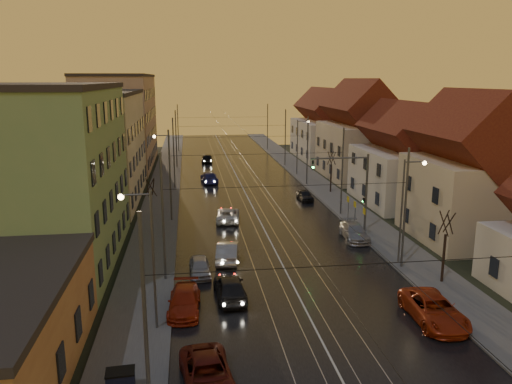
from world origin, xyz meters
name	(u,v)px	position (x,y,z in m)	size (l,w,h in m)	color
ground	(319,337)	(0.00, 0.00, 0.00)	(160.00, 160.00, 0.00)	black
road	(241,185)	(0.00, 40.00, 0.02)	(16.00, 120.00, 0.04)	black
sidewalk_left	(164,187)	(-10.00, 40.00, 0.07)	(4.00, 120.00, 0.15)	#4C4C4C
sidewalk_right	(315,182)	(10.00, 40.00, 0.07)	(4.00, 120.00, 0.15)	#4C4C4C
tram_rail_0	(225,185)	(-2.20, 40.00, 0.06)	(0.06, 120.00, 0.03)	gray
tram_rail_1	(235,185)	(-0.77, 40.00, 0.06)	(0.06, 120.00, 0.03)	gray
tram_rail_2	(247,185)	(0.77, 40.00, 0.06)	(0.06, 120.00, 0.03)	gray
tram_rail_3	(258,184)	(2.20, 40.00, 0.06)	(0.06, 120.00, 0.03)	gray
apartment_left_1	(43,179)	(-17.50, 14.00, 6.50)	(10.00, 18.00, 13.00)	#6E955F
apartment_left_2	(93,149)	(-17.50, 34.00, 6.00)	(10.00, 20.00, 12.00)	#B5AE8C
apartment_left_3	(120,122)	(-17.50, 58.00, 7.00)	(10.00, 24.00, 14.00)	#9F7B66
house_right_1	(469,178)	(17.00, 15.00, 5.45)	(8.67, 10.20, 10.80)	beige
house_right_2	(404,162)	(17.00, 28.00, 4.64)	(9.18, 12.24, 9.20)	silver
house_right_3	(360,137)	(17.00, 43.00, 5.80)	(9.18, 14.28, 11.50)	beige
house_right_4	(325,129)	(17.00, 61.00, 5.05)	(9.18, 16.32, 10.00)	silver
catenary_pole_l_0	(145,324)	(-8.60, -6.00, 4.50)	(0.16, 0.16, 9.00)	#595B60
catenary_pole_l_1	(163,218)	(-8.60, 9.00, 4.50)	(0.16, 0.16, 9.00)	#595B60
catenary_pole_r_1	(405,210)	(8.60, 9.00, 4.50)	(0.16, 0.16, 9.00)	#595B60
catenary_pole_l_2	(170,176)	(-8.60, 24.00, 4.50)	(0.16, 0.16, 9.00)	#595B60
catenary_pole_r_2	(342,172)	(8.60, 24.00, 4.50)	(0.16, 0.16, 9.00)	#595B60
catenary_pole_l_3	(174,154)	(-8.60, 39.00, 4.50)	(0.16, 0.16, 9.00)	#595B60
catenary_pole_r_3	(307,151)	(8.60, 39.00, 4.50)	(0.16, 0.16, 9.00)	#595B60
catenary_pole_l_4	(176,140)	(-8.60, 54.00, 4.50)	(0.16, 0.16, 9.00)	#595B60
catenary_pole_r_4	(285,138)	(8.60, 54.00, 4.50)	(0.16, 0.16, 9.00)	#595B60
catenary_pole_l_5	(178,128)	(-8.60, 72.00, 4.50)	(0.16, 0.16, 9.00)	#595B60
catenary_pole_r_5	(268,127)	(8.60, 72.00, 4.50)	(0.16, 0.16, 9.00)	#595B60
street_lamp_0	(147,247)	(-9.10, 2.00, 4.89)	(1.75, 0.32, 8.00)	#595B60
street_lamp_1	(406,201)	(9.10, 10.00, 4.89)	(1.75, 0.32, 8.00)	#595B60
street_lamp_2	(167,162)	(-9.10, 30.00, 4.89)	(1.75, 0.32, 8.00)	#595B60
street_lamp_3	(299,142)	(9.10, 46.00, 4.89)	(1.75, 0.32, 8.00)	#595B60
traffic_light_mast	(356,183)	(7.99, 18.00, 4.60)	(5.30, 0.32, 7.20)	#595B60
bare_tree_0	(151,207)	(-10.20, 20.00, 2.49)	(1.09, 1.09, 5.11)	black
bare_tree_1	(444,249)	(10.20, 6.00, 2.49)	(1.09, 1.09, 5.11)	black
bare_tree_2	(331,173)	(10.40, 34.00, 2.49)	(1.09, 1.09, 5.11)	black
driving_car_0	(230,287)	(-4.40, 5.49, 0.78)	(1.84, 4.56, 1.55)	black
driving_car_1	(227,252)	(-4.02, 12.31, 0.75)	(1.58, 4.53, 1.49)	#95969A
driving_car_2	(228,215)	(-3.10, 23.19, 0.65)	(2.17, 4.70, 1.31)	#BABABA
driving_car_3	(209,178)	(-4.09, 42.07, 0.73)	(2.04, 5.02, 1.46)	navy
driving_car_4	(207,158)	(-3.73, 58.52, 0.75)	(1.77, 4.39, 1.49)	black
parked_left_1	(207,374)	(-6.21, -3.73, 0.67)	(2.22, 4.82, 1.34)	#58150F
parked_left_2	(184,301)	(-7.27, 4.13, 0.66)	(1.85, 4.56, 1.32)	#9E250F
parked_left_3	(200,267)	(-6.20, 9.69, 0.61)	(1.44, 3.59, 1.22)	#A2A2A7
parked_right_0	(434,310)	(6.97, 0.86, 0.75)	(2.49, 5.39, 1.50)	#AA2E11
parked_right_1	(354,232)	(7.35, 16.09, 0.68)	(1.90, 4.68, 1.36)	#9C9CA1
parked_right_2	(305,195)	(6.35, 30.58, 0.61)	(1.45, 3.59, 1.22)	black
dumpster	(121,384)	(-9.99, -3.97, 0.70)	(1.20, 0.80, 1.10)	black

